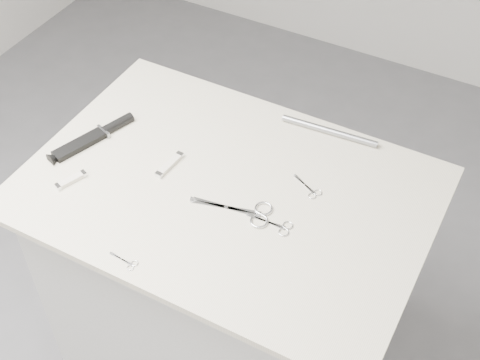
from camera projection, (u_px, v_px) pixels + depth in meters
The scene contains 10 objects.
plinth at pixel (229, 297), 1.99m from camera, with size 0.90×0.60×0.90m, color #B6B6B4.
display_board at pixel (227, 191), 1.66m from camera, with size 1.00×0.70×0.02m, color beige.
large_shears at pixel (249, 212), 1.59m from camera, with size 0.20×0.09×0.01m.
embroidery_scissors_a at pixel (277, 225), 1.56m from camera, with size 0.11×0.05×0.00m.
embroidery_scissors_b at pixel (310, 189), 1.65m from camera, with size 0.09×0.06×0.00m.
tiny_scissors at pixel (126, 262), 1.49m from camera, with size 0.07×0.03×0.00m.
sheathed_knife at pixel (97, 135), 1.78m from camera, with size 0.11×0.24×0.03m.
pocket_knife_a at pixel (71, 180), 1.66m from camera, with size 0.05×0.08×0.01m.
pocket_knife_b at pixel (170, 164), 1.70m from camera, with size 0.03×0.10×0.01m.
metal_rail at pixel (329, 131), 1.79m from camera, with size 0.02×0.02×0.27m, color gray.
Camera 1 is at (0.57, -0.99, 2.12)m, focal length 50.00 mm.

